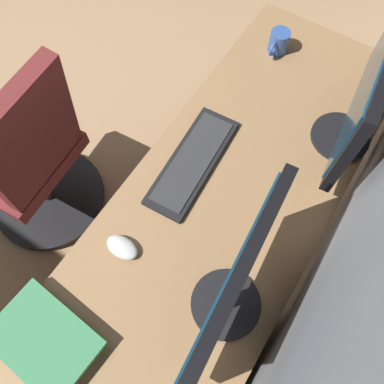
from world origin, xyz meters
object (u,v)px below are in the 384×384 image
at_px(mouse_main, 122,247).
at_px(book_stack_near, 44,341).
at_px(drawer_pedestal, 172,323).
at_px(coffee_mug, 278,42).
at_px(monitor_primary, 233,287).
at_px(keyboard_main, 192,162).
at_px(office_chair, 31,164).
at_px(monitor_secondary, 370,88).

bearing_deg(mouse_main, book_stack_near, -3.05).
xyz_separation_m(drawer_pedestal, coffee_mug, (-1.03, -0.18, 0.43)).
height_order(monitor_primary, keyboard_main, monitor_primary).
bearing_deg(book_stack_near, drawer_pedestal, 138.71).
xyz_separation_m(drawer_pedestal, office_chair, (-0.20, -0.83, 0.11)).
relative_size(monitor_primary, keyboard_main, 1.21).
relative_size(mouse_main, book_stack_near, 0.35).
bearing_deg(book_stack_near, coffee_mug, 178.23).
relative_size(monitor_secondary, keyboard_main, 1.33).
distance_m(keyboard_main, mouse_main, 0.36).
distance_m(keyboard_main, book_stack_near, 0.69).
relative_size(drawer_pedestal, monitor_primary, 1.34).
distance_m(monitor_secondary, mouse_main, 0.85).
bearing_deg(monitor_secondary, mouse_main, -28.32).
bearing_deg(drawer_pedestal, book_stack_near, -41.29).
bearing_deg(monitor_primary, office_chair, -95.94).
height_order(drawer_pedestal, monitor_primary, monitor_primary).
height_order(monitor_primary, coffee_mug, monitor_primary).
relative_size(coffee_mug, office_chair, 0.12).
height_order(monitor_secondary, book_stack_near, monitor_secondary).
xyz_separation_m(monitor_primary, coffee_mug, (-0.93, -0.32, -0.19)).
distance_m(mouse_main, office_chair, 0.70).
xyz_separation_m(drawer_pedestal, book_stack_near, (0.25, -0.22, 0.41)).
height_order(monitor_secondary, mouse_main, monitor_secondary).
height_order(coffee_mug, office_chair, office_chair).
xyz_separation_m(drawer_pedestal, keyboard_main, (-0.43, -0.19, 0.39)).
distance_m(monitor_primary, office_chair, 1.10).
height_order(drawer_pedestal, keyboard_main, keyboard_main).
relative_size(drawer_pedestal, coffee_mug, 6.08).
bearing_deg(coffee_mug, keyboard_main, -0.50).
relative_size(monitor_secondary, office_chair, 0.59).
bearing_deg(monitor_primary, coffee_mug, -161.11).
relative_size(book_stack_near, coffee_mug, 2.59).
relative_size(keyboard_main, book_stack_near, 1.45).
height_order(keyboard_main, coffee_mug, coffee_mug).
height_order(drawer_pedestal, coffee_mug, coffee_mug).
bearing_deg(book_stack_near, monitor_primary, 134.33).
distance_m(monitor_primary, coffee_mug, 1.00).
relative_size(monitor_primary, book_stack_near, 1.76).
relative_size(monitor_primary, coffee_mug, 4.54).
distance_m(mouse_main, book_stack_near, 0.32).
xyz_separation_m(monitor_secondary, office_chair, (0.59, -1.02, -0.53)).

